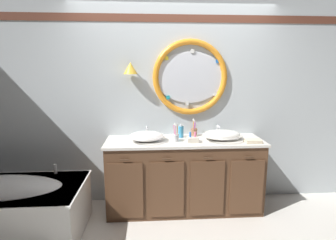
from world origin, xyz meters
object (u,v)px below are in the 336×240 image
Objects in this scene: toothbrush_holder_left at (176,137)px; toothbrush_holder_right at (194,132)px; toiletry_basket at (193,139)px; sink_basin_left at (147,136)px; sink_basin_right at (222,135)px; folded_hand_towel at (253,141)px; soap_dispenser at (181,131)px.

toothbrush_holder_right is (0.26, 0.24, 0.00)m from toothbrush_holder_left.
toiletry_basket is at bearing -12.97° from toothbrush_holder_left.
sink_basin_right is at bearing 0.00° from sink_basin_left.
toothbrush_holder_right is 0.72m from folded_hand_towel.
toothbrush_holder_right reaches higher than soap_dispenser.
sink_basin_right is at bearing 2.93° from toothbrush_holder_left.
sink_basin_left is 3.21× the size of toiletry_basket.
folded_hand_towel is at bearing -6.66° from sink_basin_left.
folded_hand_towel is 1.50× the size of toiletry_basket.
toothbrush_holder_right reaches higher than sink_basin_right.
soap_dispenser is 0.87× the size of folded_hand_towel.
toiletry_basket reaches higher than sink_basin_left.
folded_hand_towel is (1.23, -0.14, -0.04)m from sink_basin_left.
toothbrush_holder_right is 0.18m from soap_dispenser.
sink_basin_left is at bearing 173.34° from folded_hand_towel.
toothbrush_holder_right is 1.29× the size of soap_dispenser.
folded_hand_towel is at bearing -5.79° from toiletry_basket.
soap_dispenser reaches higher than sink_basin_right.
toothbrush_holder_right reaches higher than toothbrush_holder_left.
toothbrush_holder_left is 1.67× the size of toiletry_basket.
toothbrush_holder_left is (0.34, -0.03, -0.01)m from sink_basin_left.
soap_dispenser is at bearing 162.23° from sink_basin_right.
sink_basin_right is at bearing 156.17° from folded_hand_towel.
sink_basin_right is 2.72× the size of soap_dispenser.
soap_dispenser is (-0.48, 0.15, 0.01)m from sink_basin_right.
sink_basin_left is 0.34m from toothbrush_holder_left.
sink_basin_right is 0.38m from toiletry_basket.
toothbrush_holder_left is 1.28× the size of soap_dispenser.
toiletry_basket is (-0.69, 0.07, 0.02)m from folded_hand_towel.
toothbrush_holder_left reaches higher than sink_basin_left.
toothbrush_holder_left is 0.20m from soap_dispenser.
toothbrush_holder_right is 1.69× the size of toiletry_basket.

